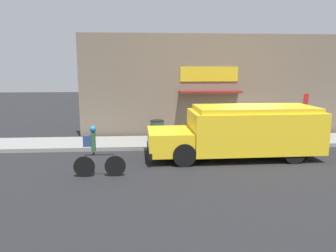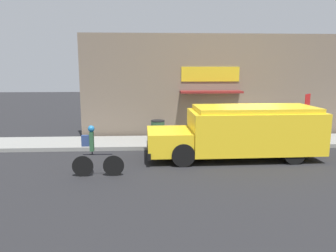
{
  "view_description": "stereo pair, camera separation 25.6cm",
  "coord_description": "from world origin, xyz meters",
  "px_view_note": "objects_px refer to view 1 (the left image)",
  "views": [
    {
      "loc": [
        -4.55,
        -13.74,
        3.53
      ],
      "look_at": [
        -3.54,
        -0.2,
        1.1
      ],
      "focal_mm": 35.0,
      "sensor_mm": 36.0,
      "label": 1
    },
    {
      "loc": [
        -4.3,
        -13.75,
        3.53
      ],
      "look_at": [
        -3.54,
        -0.2,
        1.1
      ],
      "focal_mm": 35.0,
      "sensor_mm": 36.0,
      "label": 2
    }
  ],
  "objects_px": {
    "school_bus": "(242,131)",
    "cyclist": "(96,153)",
    "stop_sign_post": "(305,109)",
    "trash_bin": "(157,130)"
  },
  "relations": [
    {
      "from": "stop_sign_post",
      "to": "trash_bin",
      "type": "height_order",
      "value": "stop_sign_post"
    },
    {
      "from": "school_bus",
      "to": "cyclist",
      "type": "relative_size",
      "value": 3.95
    },
    {
      "from": "stop_sign_post",
      "to": "trash_bin",
      "type": "bearing_deg",
      "value": 175.21
    },
    {
      "from": "school_bus",
      "to": "trash_bin",
      "type": "xyz_separation_m",
      "value": [
        -3.23,
        2.72,
        -0.44
      ]
    },
    {
      "from": "stop_sign_post",
      "to": "trash_bin",
      "type": "distance_m",
      "value": 6.93
    },
    {
      "from": "school_bus",
      "to": "trash_bin",
      "type": "relative_size",
      "value": 7.25
    },
    {
      "from": "stop_sign_post",
      "to": "trash_bin",
      "type": "relative_size",
      "value": 2.4
    },
    {
      "from": "trash_bin",
      "to": "school_bus",
      "type": "bearing_deg",
      "value": -40.07
    },
    {
      "from": "cyclist",
      "to": "trash_bin",
      "type": "relative_size",
      "value": 1.83
    },
    {
      "from": "school_bus",
      "to": "stop_sign_post",
      "type": "height_order",
      "value": "stop_sign_post"
    }
  ]
}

